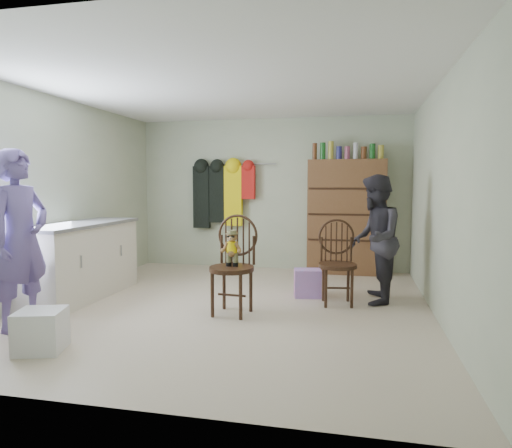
% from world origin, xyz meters
% --- Properties ---
extents(ground_plane, '(5.00, 5.00, 0.00)m').
position_xyz_m(ground_plane, '(0.00, 0.00, 0.00)').
color(ground_plane, beige).
rests_on(ground_plane, ground).
extents(room_walls, '(5.00, 5.00, 5.00)m').
position_xyz_m(room_walls, '(0.00, 0.53, 1.58)').
color(room_walls, '#BAC1A1').
rests_on(room_walls, ground).
extents(counter, '(0.64, 1.86, 0.94)m').
position_xyz_m(counter, '(-1.95, 0.00, 0.47)').
color(counter, silver).
rests_on(counter, ground).
extents(plastic_tub, '(0.46, 0.44, 0.35)m').
position_xyz_m(plastic_tub, '(-1.20, -1.73, 0.18)').
color(plastic_tub, white).
rests_on(plastic_tub, ground).
extents(chair_front, '(0.53, 0.53, 1.08)m').
position_xyz_m(chair_front, '(0.10, -0.26, 0.61)').
color(chair_front, black).
rests_on(chair_front, ground).
extents(chair_far, '(0.51, 0.51, 1.00)m').
position_xyz_m(chair_far, '(1.19, 0.40, 0.54)').
color(chair_far, black).
rests_on(chair_far, ground).
extents(striped_bag, '(0.37, 0.31, 0.35)m').
position_xyz_m(striped_bag, '(0.82, 0.64, 0.17)').
color(striped_bag, pink).
rests_on(striped_bag, ground).
extents(person_left, '(0.50, 0.69, 1.76)m').
position_xyz_m(person_left, '(-1.79, -1.22, 0.88)').
color(person_left, '#68569F').
rests_on(person_left, ground).
extents(person_right, '(0.62, 0.78, 1.53)m').
position_xyz_m(person_right, '(1.62, 0.53, 0.77)').
color(person_right, '#2D2B33').
rests_on(person_right, ground).
extents(dresser, '(1.20, 0.39, 2.08)m').
position_xyz_m(dresser, '(1.25, 2.30, 0.92)').
color(dresser, brown).
rests_on(dresser, ground).
extents(coat_rack, '(1.42, 0.12, 1.09)m').
position_xyz_m(coat_rack, '(-0.83, 2.38, 1.25)').
color(coat_rack, '#99999E').
rests_on(coat_rack, ground).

